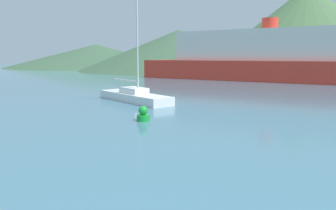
% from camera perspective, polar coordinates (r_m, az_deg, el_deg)
% --- Properties ---
extents(sailboat_inner, '(7.33, 4.98, 8.05)m').
position_cam_1_polar(sailboat_inner, '(24.28, -5.94, 1.62)').
color(sailboat_inner, white).
rests_on(sailboat_inner, ground_plane).
extents(ferry_distant, '(36.71, 13.40, 8.42)m').
position_cam_1_polar(ferry_distant, '(47.69, 17.08, 7.77)').
color(ferry_distant, red).
rests_on(ferry_distant, ground_plane).
extents(buoy_marker, '(0.68, 0.68, 0.78)m').
position_cam_1_polar(buoy_marker, '(16.93, -4.35, -1.69)').
color(buoy_marker, green).
rests_on(buoy_marker, ground_plane).
extents(hill_west, '(52.32, 52.32, 6.79)m').
position_cam_1_polar(hill_west, '(102.42, -12.36, 8.37)').
color(hill_west, '#38563D').
rests_on(hill_west, ground_plane).
extents(hill_central, '(45.97, 45.97, 9.33)m').
position_cam_1_polar(hill_central, '(76.95, 1.93, 9.52)').
color(hill_central, '#38563D').
rests_on(hill_central, ground_plane).
extents(hill_east, '(44.16, 44.16, 17.44)m').
position_cam_1_polar(hill_east, '(74.25, 22.90, 12.04)').
color(hill_east, '#476B42').
rests_on(hill_east, ground_plane).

